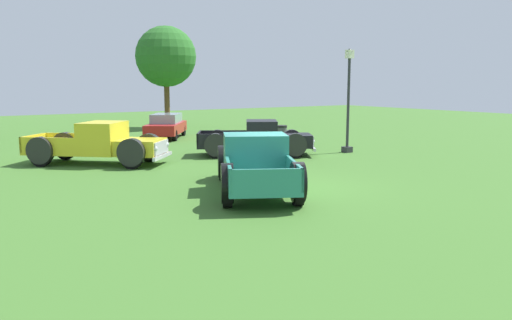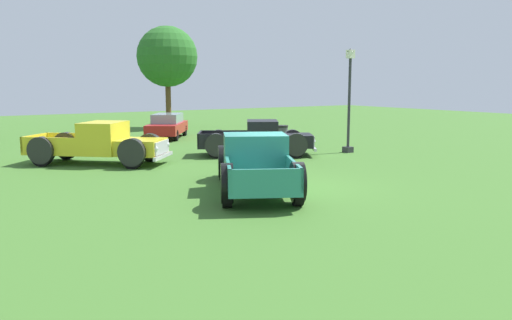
{
  "view_description": "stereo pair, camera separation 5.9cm",
  "coord_description": "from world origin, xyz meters",
  "views": [
    {
      "loc": [
        -8.48,
        -11.84,
        3.03
      ],
      "look_at": [
        -0.94,
        -0.2,
        0.9
      ],
      "focal_mm": 35.3,
      "sensor_mm": 36.0,
      "label": 1
    },
    {
      "loc": [
        -8.43,
        -11.88,
        3.03
      ],
      "look_at": [
        -0.94,
        -0.2,
        0.9
      ],
      "focal_mm": 35.3,
      "sensor_mm": 36.0,
      "label": 2
    }
  ],
  "objects": [
    {
      "name": "pickup_truck_behind_left",
      "position": [
        3.19,
        5.64,
        0.71
      ],
      "size": [
        5.01,
        3.97,
        1.48
      ],
      "color": "black",
      "rests_on": "ground_plane"
    },
    {
      "name": "pickup_truck_behind_right",
      "position": [
        -3.07,
        6.93,
        0.76
      ],
      "size": [
        5.11,
        4.81,
        1.59
      ],
      "color": "yellow",
      "rests_on": "ground_plane"
    },
    {
      "name": "lamp_post_far",
      "position": [
        6.83,
        4.42,
        2.36
      ],
      "size": [
        0.36,
        0.36,
        4.5
      ],
      "color": "#2D2D33",
      "rests_on": "ground_plane"
    },
    {
      "name": "pickup_truck_foreground",
      "position": [
        -0.77,
        0.14,
        0.76
      ],
      "size": [
        4.03,
        5.49,
        1.6
      ],
      "color": "#2D8475",
      "rests_on": "ground_plane"
    },
    {
      "name": "oak_tree_west",
      "position": [
        5.02,
        20.07,
        4.75
      ],
      "size": [
        4.02,
        4.02,
        6.78
      ],
      "color": "brown",
      "rests_on": "ground_plane"
    },
    {
      "name": "trash_can",
      "position": [
        6.07,
        8.34,
        0.48
      ],
      "size": [
        0.59,
        0.59,
        0.95
      ],
      "color": "#4C4C51",
      "rests_on": "ground_plane"
    },
    {
      "name": "sedan_distant_a",
      "position": [
        2.43,
        14.17,
        0.71
      ],
      "size": [
        3.62,
        4.25,
        1.34
      ],
      "color": "#B21E1E",
      "rests_on": "ground_plane"
    },
    {
      "name": "ground_plane",
      "position": [
        0.0,
        0.0,
        0.0
      ],
      "size": [
        80.0,
        80.0,
        0.0
      ],
      "primitive_type": "plane",
      "color": "#3D6B28"
    }
  ]
}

